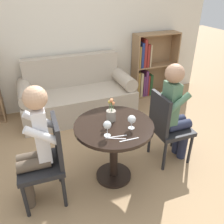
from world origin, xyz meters
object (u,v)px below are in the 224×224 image
object	(u,v)px
flower_vase	(111,113)
person_left	(35,146)
couch	(77,96)
wine_glass_left	(107,125)
bookshelf_right	(148,68)
person_right	(175,111)
chair_left	(47,159)
chair_right	(167,125)
wine_glass_right	(132,120)

from	to	relation	value
flower_vase	person_left	bearing A→B (deg)	-172.15
couch	wine_glass_left	xyz separation A→B (m)	(-0.13, -1.76, 0.50)
bookshelf_right	person_right	size ratio (longest dim) A/B	0.95
chair_left	flower_vase	size ratio (longest dim) A/B	3.55
chair_right	flower_vase	world-z (taller)	flower_vase
chair_left	person_left	world-z (taller)	person_left
bookshelf_right	flower_vase	size ratio (longest dim) A/B	4.60
person_right	chair_right	bearing A→B (deg)	89.49
person_left	bookshelf_right	bearing A→B (deg)	132.44
bookshelf_right	chair_right	world-z (taller)	bookshelf_right
chair_left	chair_right	distance (m)	1.39
flower_vase	couch	bearing A→B (deg)	90.23
wine_glass_right	flower_vase	bearing A→B (deg)	121.42
chair_left	flower_vase	world-z (taller)	flower_vase
person_left	wine_glass_right	xyz separation A→B (m)	(0.92, -0.11, 0.13)
person_left	wine_glass_right	size ratio (longest dim) A/B	8.72
bookshelf_right	chair_right	xyz separation A→B (m)	(-0.75, -1.80, -0.04)
chair_right	person_left	size ratio (longest dim) A/B	0.73
flower_vase	wine_glass_left	bearing A→B (deg)	-118.63
chair_left	flower_vase	distance (m)	0.77
couch	chair_left	world-z (taller)	couch
couch	chair_right	size ratio (longest dim) A/B	1.99
couch	person_right	bearing A→B (deg)	-63.02
wine_glass_left	bookshelf_right	bearing A→B (deg)	52.02
person_right	wine_glass_right	bearing A→B (deg)	106.64
chair_left	wine_glass_right	bearing A→B (deg)	85.51
couch	chair_right	world-z (taller)	couch
bookshelf_right	flower_vase	distance (m)	2.30
person_left	person_right	world-z (taller)	person_left
person_left	wine_glass_right	world-z (taller)	person_left
couch	person_right	xyz separation A→B (m)	(0.78, -1.54, 0.35)
chair_left	wine_glass_right	size ratio (longest dim) A/B	6.32
person_left	flower_vase	distance (m)	0.81
bookshelf_right	wine_glass_left	xyz separation A→B (m)	(-1.58, -2.02, 0.28)
chair_right	wine_glass_right	world-z (taller)	chair_right
couch	chair_left	bearing A→B (deg)	-113.19
chair_left	wine_glass_left	distance (m)	0.66
chair_right	wine_glass_left	xyz separation A→B (m)	(-0.82, -0.22, 0.32)
couch	flower_vase	bearing A→B (deg)	-89.77
person_left	person_right	bearing A→B (deg)	95.19
person_left	person_right	size ratio (longest dim) A/B	1.01
bookshelf_right	person_left	world-z (taller)	person_left
couch	bookshelf_right	world-z (taller)	bookshelf_right
couch	chair_left	distance (m)	1.78
wine_glass_right	flower_vase	size ratio (longest dim) A/B	0.56
person_right	wine_glass_left	xyz separation A→B (m)	(-0.91, -0.22, 0.15)
chair_right	wine_glass_left	distance (m)	0.91
chair_right	person_right	xyz separation A→B (m)	(0.09, -0.00, 0.17)
couch	person_right	size ratio (longest dim) A/B	1.45
person_left	wine_glass_left	distance (m)	0.69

